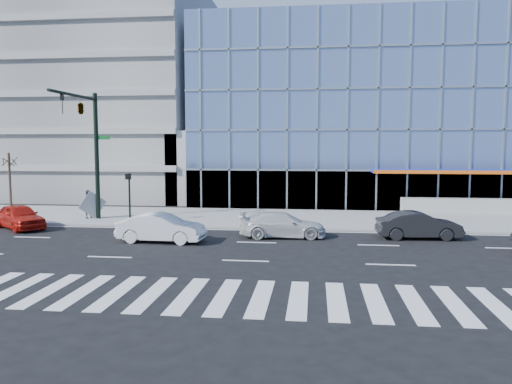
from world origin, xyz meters
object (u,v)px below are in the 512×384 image
at_px(dark_sedan, 419,225).
at_px(pedestrian, 89,204).
at_px(traffic_signal, 86,124).
at_px(white_suv, 283,225).
at_px(white_sedan, 161,228).
at_px(red_sedan, 20,217).
at_px(tilted_panel, 92,205).
at_px(ped_signal_post, 129,190).
at_px(street_tree_near, 9,161).

height_order(dark_sedan, pedestrian, pedestrian).
bearing_deg(dark_sedan, traffic_signal, 78.16).
relative_size(white_suv, dark_sedan, 1.06).
height_order(white_sedan, red_sedan, white_sedan).
relative_size(traffic_signal, white_sedan, 1.82).
bearing_deg(white_suv, tilted_panel, 65.82).
height_order(white_sedan, pedestrian, pedestrian).
height_order(ped_signal_post, dark_sedan, ped_signal_post).
bearing_deg(traffic_signal, ped_signal_post, 8.52).
relative_size(traffic_signal, tilted_panel, 6.15).
distance_m(dark_sedan, red_sedan, 22.53).
xyz_separation_m(dark_sedan, tilted_panel, (-19.61, 3.82, 0.35)).
height_order(ped_signal_post, red_sedan, ped_signal_post).
height_order(ped_signal_post, street_tree_near, street_tree_near).
distance_m(white_sedan, dark_sedan, 13.31).
bearing_deg(street_tree_near, dark_sedan, -11.79).
relative_size(street_tree_near, pedestrian, 2.31).
relative_size(ped_signal_post, white_sedan, 0.68).
distance_m(pedestrian, tilted_panel, 0.34).
xyz_separation_m(white_sedan, red_sedan, (-9.43, 2.88, -0.00)).
bearing_deg(traffic_signal, red_sedan, -146.96).
relative_size(street_tree_near, tilted_panel, 3.25).
distance_m(white_suv, pedestrian, 13.56).
distance_m(traffic_signal, red_sedan, 6.67).
bearing_deg(street_tree_near, red_sedan, -53.12).
height_order(ped_signal_post, pedestrian, ped_signal_post).
relative_size(white_sedan, red_sedan, 1.04).
xyz_separation_m(white_suv, dark_sedan, (7.09, 0.42, 0.05)).
xyz_separation_m(ped_signal_post, white_suv, (9.71, -3.35, -1.48)).
xyz_separation_m(ped_signal_post, dark_sedan, (16.80, -2.93, -1.43)).
height_order(traffic_signal, street_tree_near, traffic_signal).
bearing_deg(pedestrian, traffic_signal, -134.53).
distance_m(traffic_signal, pedestrian, 5.33).
xyz_separation_m(ped_signal_post, tilted_panel, (-2.81, 0.89, -1.08)).
relative_size(white_suv, pedestrian, 2.50).
relative_size(ped_signal_post, pedestrian, 1.64).
distance_m(white_suv, red_sedan, 15.46).
bearing_deg(ped_signal_post, pedestrian, 161.58).
distance_m(ped_signal_post, street_tree_near, 9.97).
xyz_separation_m(ped_signal_post, red_sedan, (-5.73, -2.47, -1.42)).
bearing_deg(white_sedan, pedestrian, 50.02).
distance_m(traffic_signal, white_sedan, 9.64).
xyz_separation_m(white_sedan, dark_sedan, (13.09, 2.43, -0.02)).
bearing_deg(traffic_signal, dark_sedan, -7.55).
relative_size(red_sedan, tilted_panel, 3.25).
distance_m(white_sedan, pedestrian, 9.36).
bearing_deg(pedestrian, street_tree_near, 98.35).
distance_m(ped_signal_post, tilted_panel, 3.14).
bearing_deg(tilted_panel, pedestrian, 112.57).
distance_m(red_sedan, pedestrian, 4.39).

